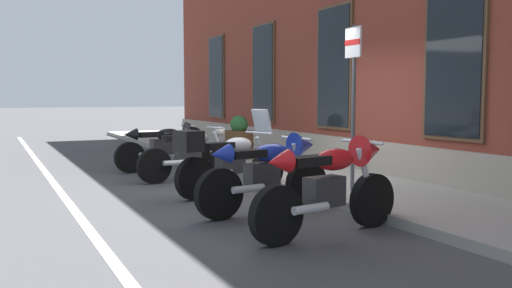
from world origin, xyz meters
name	(u,v)px	position (x,y,z in m)	size (l,w,h in m)	color
ground_plane	(276,189)	(0.00, 0.00, 0.00)	(140.00, 140.00, 0.00)	#424244
sidewalk	(333,181)	(0.00, 1.10, 0.06)	(28.41, 2.21, 0.12)	gray
lane_stripe	(71,206)	(0.00, -3.20, 0.00)	(28.41, 0.12, 0.01)	silver
motorcycle_black_sport	(168,144)	(-3.06, -0.89, 0.54)	(0.62, 2.08, 0.98)	black
motorcycle_grey_naked	(192,154)	(-1.52, -0.92, 0.48)	(0.62, 2.02, 0.96)	black
motorcycle_silver_touring	(227,160)	(0.14, -0.93, 0.55)	(0.87, 2.02, 1.31)	black
motorcycle_blue_sport	(270,170)	(1.53, -0.91, 0.56)	(0.65, 2.04, 1.03)	black
motorcycle_red_sport	(333,182)	(2.86, -0.83, 0.58)	(0.66, 2.02, 1.08)	black
parking_sign	(353,84)	(1.17, 0.64, 1.69)	(0.36, 0.07, 2.42)	#4C4C51
barrel_planter	(239,141)	(-3.37, 0.85, 0.52)	(0.67, 0.67, 0.97)	brown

